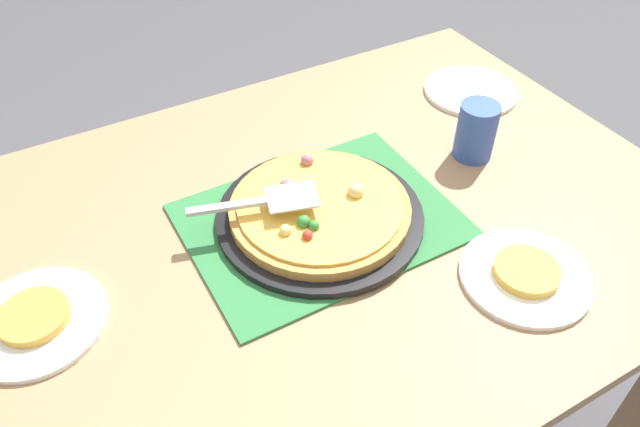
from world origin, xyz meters
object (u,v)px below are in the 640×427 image
(plate_side, at_px, (471,91))
(served_slice_right, at_px, (33,316))
(pizza, at_px, (320,208))
(pizza_pan, at_px, (320,216))
(pizza_server, at_px, (265,201))
(cup_far, at_px, (476,131))
(plate_near_left, at_px, (525,276))
(plate_far_right, at_px, (36,321))
(served_slice_left, at_px, (527,271))

(plate_side, relative_size, served_slice_right, 2.00)
(pizza, height_order, served_slice_right, pizza)
(pizza_pan, xyz_separation_m, served_slice_right, (-0.50, 0.02, 0.01))
(served_slice_right, height_order, pizza_server, pizza_server)
(pizza, relative_size, plate_side, 1.50)
(plate_side, relative_size, cup_far, 1.83)
(plate_near_left, xyz_separation_m, cup_far, (0.14, 0.31, 0.06))
(plate_far_right, relative_size, pizza_server, 0.95)
(plate_side, bearing_deg, plate_far_right, -169.41)
(pizza_pan, distance_m, pizza_server, 0.11)
(plate_far_right, relative_size, plate_side, 1.00)
(pizza_pan, bearing_deg, plate_near_left, -51.29)
(pizza, bearing_deg, cup_far, 2.96)
(pizza, distance_m, cup_far, 0.38)
(pizza_pan, bearing_deg, plate_far_right, 178.06)
(pizza_pan, relative_size, served_slice_right, 3.45)
(served_slice_left, bearing_deg, plate_far_right, 157.31)
(plate_far_right, height_order, served_slice_right, served_slice_right)
(pizza_pan, distance_m, plate_near_left, 0.37)
(plate_side, distance_m, pizza_server, 0.65)
(pizza_pan, relative_size, plate_near_left, 1.73)
(pizza, distance_m, pizza_server, 0.10)
(plate_far_right, distance_m, cup_far, 0.88)
(pizza_pan, xyz_separation_m, cup_far, (0.37, 0.02, 0.05))
(pizza, relative_size, plate_near_left, 1.50)
(served_slice_left, bearing_deg, served_slice_right, 157.31)
(cup_far, bearing_deg, pizza, -177.04)
(pizza_pan, distance_m, pizza, 0.02)
(pizza_pan, relative_size, plate_far_right, 1.73)
(plate_far_right, bearing_deg, plate_side, 10.59)
(pizza_server, bearing_deg, pizza_pan, -16.78)
(pizza, bearing_deg, served_slice_right, 178.15)
(pizza, distance_m, served_slice_left, 0.37)
(plate_side, bearing_deg, pizza_pan, -158.43)
(plate_far_right, relative_size, cup_far, 1.83)
(pizza, xyz_separation_m, pizza_server, (-0.09, 0.03, 0.04))
(served_slice_left, distance_m, pizza_server, 0.46)
(pizza, relative_size, plate_far_right, 1.50)
(pizza_server, bearing_deg, plate_far_right, -178.42)
(served_slice_left, relative_size, cup_far, 0.92)
(pizza_pan, distance_m, served_slice_right, 0.50)
(plate_near_left, bearing_deg, served_slice_left, 0.00)
(pizza_pan, bearing_deg, pizza_server, 163.22)
(pizza_pan, distance_m, served_slice_left, 0.37)
(pizza, relative_size, served_slice_left, 3.00)
(pizza_pan, bearing_deg, cup_far, 3.08)
(plate_far_right, xyz_separation_m, pizza_server, (0.41, 0.01, 0.07))
(plate_near_left, height_order, pizza_server, pizza_server)
(served_slice_right, bearing_deg, pizza, -1.85)
(pizza, height_order, plate_far_right, pizza)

